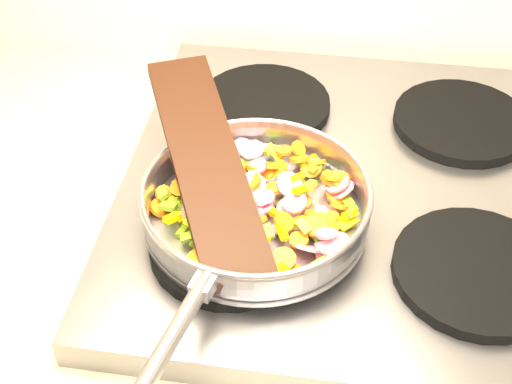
# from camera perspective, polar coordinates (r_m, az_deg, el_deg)

# --- Properties ---
(cooktop) EXTENTS (0.60, 0.60, 0.04)m
(cooktop) POSITION_cam_1_polar(r_m,az_deg,el_deg) (0.94, 7.92, -0.07)
(cooktop) COLOR #939399
(cooktop) RESTS_ON counter_top
(grate_fl) EXTENTS (0.19, 0.19, 0.02)m
(grate_fl) POSITION_cam_1_polar(r_m,az_deg,el_deg) (0.83, -2.04, -4.17)
(grate_fl) COLOR black
(grate_fl) RESTS_ON cooktop
(grate_fr) EXTENTS (0.19, 0.19, 0.02)m
(grate_fr) POSITION_cam_1_polar(r_m,az_deg,el_deg) (0.84, 17.25, -6.06)
(grate_fr) COLOR black
(grate_fr) RESTS_ON cooktop
(grate_bl) EXTENTS (0.19, 0.19, 0.02)m
(grate_bl) POSITION_cam_1_polar(r_m,az_deg,el_deg) (1.04, 0.68, 7.04)
(grate_bl) COLOR black
(grate_bl) RESTS_ON cooktop
(grate_br) EXTENTS (0.19, 0.19, 0.02)m
(grate_br) POSITION_cam_1_polar(r_m,az_deg,el_deg) (1.05, 16.12, 5.44)
(grate_br) COLOR black
(grate_br) RESTS_ON cooktop
(saute_pan) EXTENTS (0.30, 0.47, 0.05)m
(saute_pan) POSITION_cam_1_polar(r_m,az_deg,el_deg) (0.83, -0.08, -0.94)
(saute_pan) COLOR #9E9EA5
(saute_pan) RESTS_ON grate_fl
(vegetable_heap) EXTENTS (0.25, 0.25, 0.05)m
(vegetable_heap) POSITION_cam_1_polar(r_m,az_deg,el_deg) (0.83, 0.37, -1.23)
(vegetable_heap) COLOR #DAC905
(vegetable_heap) RESTS_ON saute_pan
(wooden_spatula) EXTENTS (0.21, 0.34, 0.08)m
(wooden_spatula) POSITION_cam_1_polar(r_m,az_deg,el_deg) (0.84, -4.01, 2.44)
(wooden_spatula) COLOR black
(wooden_spatula) RESTS_ON saute_pan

